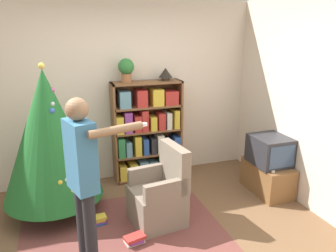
{
  "coord_description": "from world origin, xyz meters",
  "views": [
    {
      "loc": [
        -0.83,
        -2.76,
        2.17
      ],
      "look_at": [
        0.4,
        0.85,
        1.05
      ],
      "focal_mm": 35.0,
      "sensor_mm": 36.0,
      "label": 1
    }
  ],
  "objects_px": {
    "table_lamp": "(165,73)",
    "christmas_tree": "(49,136)",
    "television": "(270,150)",
    "standing_person": "(83,174)",
    "bookshelf": "(147,133)",
    "armchair": "(160,196)",
    "potted_plant": "(126,69)"
  },
  "relations": [
    {
      "from": "bookshelf",
      "to": "table_lamp",
      "type": "xyz_separation_m",
      "value": [
        0.29,
        0.01,
        0.86
      ]
    },
    {
      "from": "christmas_tree",
      "to": "potted_plant",
      "type": "xyz_separation_m",
      "value": [
        1.06,
        0.6,
        0.68
      ]
    },
    {
      "from": "television",
      "to": "potted_plant",
      "type": "bearing_deg",
      "value": 149.63
    },
    {
      "from": "television",
      "to": "standing_person",
      "type": "xyz_separation_m",
      "value": [
        -2.49,
        -0.78,
        0.37
      ]
    },
    {
      "from": "table_lamp",
      "to": "christmas_tree",
      "type": "bearing_deg",
      "value": -159.7
    },
    {
      "from": "christmas_tree",
      "to": "bookshelf",
      "type": "bearing_deg",
      "value": 23.79
    },
    {
      "from": "table_lamp",
      "to": "bookshelf",
      "type": "bearing_deg",
      "value": -177.82
    },
    {
      "from": "potted_plant",
      "to": "table_lamp",
      "type": "distance_m",
      "value": 0.58
    },
    {
      "from": "potted_plant",
      "to": "table_lamp",
      "type": "relative_size",
      "value": 1.64
    },
    {
      "from": "bookshelf",
      "to": "armchair",
      "type": "height_order",
      "value": "bookshelf"
    },
    {
      "from": "bookshelf",
      "to": "christmas_tree",
      "type": "relative_size",
      "value": 0.8
    },
    {
      "from": "armchair",
      "to": "television",
      "type": "bearing_deg",
      "value": 89.91
    },
    {
      "from": "standing_person",
      "to": "table_lamp",
      "type": "relative_size",
      "value": 8.25
    },
    {
      "from": "armchair",
      "to": "table_lamp",
      "type": "distance_m",
      "value": 1.81
    },
    {
      "from": "potted_plant",
      "to": "television",
      "type": "bearing_deg",
      "value": -30.37
    },
    {
      "from": "christmas_tree",
      "to": "standing_person",
      "type": "distance_m",
      "value": 1.22
    },
    {
      "from": "bookshelf",
      "to": "standing_person",
      "type": "relative_size",
      "value": 0.89
    },
    {
      "from": "bookshelf",
      "to": "christmas_tree",
      "type": "distance_m",
      "value": 1.49
    },
    {
      "from": "bookshelf",
      "to": "christmas_tree",
      "type": "xyz_separation_m",
      "value": [
        -1.34,
        -0.59,
        0.27
      ]
    },
    {
      "from": "standing_person",
      "to": "bookshelf",
      "type": "bearing_deg",
      "value": 131.76
    },
    {
      "from": "armchair",
      "to": "table_lamp",
      "type": "bearing_deg",
      "value": 150.94
    },
    {
      "from": "television",
      "to": "potted_plant",
      "type": "xyz_separation_m",
      "value": [
        -1.72,
        1.01,
        1.05
      ]
    },
    {
      "from": "christmas_tree",
      "to": "table_lamp",
      "type": "bearing_deg",
      "value": 20.3
    },
    {
      "from": "christmas_tree",
      "to": "standing_person",
      "type": "bearing_deg",
      "value": -76.38
    },
    {
      "from": "christmas_tree",
      "to": "armchair",
      "type": "relative_size",
      "value": 1.99
    },
    {
      "from": "television",
      "to": "armchair",
      "type": "height_order",
      "value": "armchair"
    },
    {
      "from": "television",
      "to": "table_lamp",
      "type": "xyz_separation_m",
      "value": [
        -1.15,
        1.01,
        0.96
      ]
    },
    {
      "from": "standing_person",
      "to": "potted_plant",
      "type": "xyz_separation_m",
      "value": [
        0.78,
        1.78,
        0.68
      ]
    },
    {
      "from": "bookshelf",
      "to": "standing_person",
      "type": "distance_m",
      "value": 2.08
    },
    {
      "from": "television",
      "to": "potted_plant",
      "type": "distance_m",
      "value": 2.25
    },
    {
      "from": "armchair",
      "to": "potted_plant",
      "type": "bearing_deg",
      "value": 176.52
    },
    {
      "from": "armchair",
      "to": "potted_plant",
      "type": "relative_size",
      "value": 2.8
    }
  ]
}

